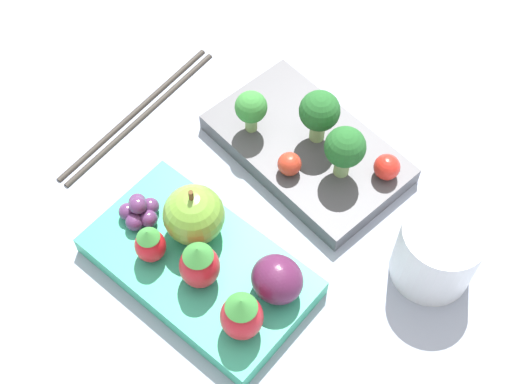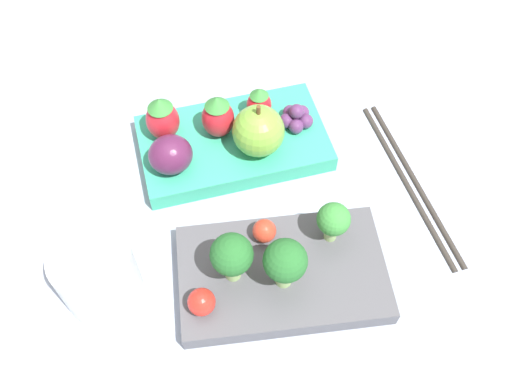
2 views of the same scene
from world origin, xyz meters
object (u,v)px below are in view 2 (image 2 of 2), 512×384
Objects in this scene: apple at (258,131)px; strawberry_1 at (162,118)px; cherry_tomato_1 at (264,231)px; strawberry_2 at (259,104)px; chopsticks_pair at (411,181)px; broccoli_floret_1 at (232,256)px; plum at (171,155)px; bento_box_fruit at (233,143)px; broccoli_floret_0 at (285,262)px; cherry_tomato_0 at (202,302)px; grape_cluster at (296,117)px; strawberry_0 at (218,116)px; broccoli_floret_2 at (333,220)px; bento_box_savoury at (282,274)px; drinking_cup at (97,275)px.

apple is 0.10m from strawberry_1.
cherry_tomato_1 is 0.16m from strawberry_1.
strawberry_2 is 0.18m from chopsticks_pair.
broccoli_floret_1 is 0.13m from plum.
broccoli_floret_1 is (0.04, 0.15, 0.04)m from bento_box_fruit.
apple is (-0.02, -0.15, -0.01)m from broccoli_floret_0.
apple is at bearing -115.80° from broccoli_floret_1.
cherry_tomato_0 is 0.09m from cherry_tomato_1.
broccoli_floret_1 is 1.41× the size of strawberry_2.
grape_cluster is (-0.11, -0.15, -0.02)m from broccoli_floret_1.
strawberry_1 is at bearing -91.81° from plum.
broccoli_floret_1 is (0.04, -0.02, -0.00)m from broccoli_floret_0.
strawberry_0 is 0.06m from plum.
chopsticks_pair is (-0.14, 0.07, -0.04)m from apple.
cherry_tomato_0 is at bearing 71.10° from strawberry_0.
bento_box_savoury is at bearing 20.20° from broccoli_floret_2.
strawberry_0 is at bearing -136.62° from drinking_cup.
strawberry_2 is at bearing -100.50° from broccoli_floret_0.
cherry_tomato_1 is 0.42× the size of strawberry_1.
grape_cluster is at bearing -157.51° from apple.
bento_box_fruit is 2.83× the size of drinking_cup.
drinking_cup is at bearing -31.45° from cherry_tomato_0.
broccoli_floret_1 reaches higher than strawberry_0.
cherry_tomato_1 is 0.55× the size of strawberry_2.
strawberry_2 is at bearing -82.80° from broccoli_floret_2.
broccoli_floret_0 is at bearing 67.65° from grape_cluster.
broccoli_floret_0 is (0.00, 0.01, 0.05)m from bento_box_savoury.
drinking_cup reaches higher than bento_box_fruit.
bento_box_savoury is 0.14m from apple.
broccoli_floret_2 reaches higher than bento_box_savoury.
cherry_tomato_1 is at bearing -179.15° from drinking_cup.
drinking_cup is 0.33× the size of chopsticks_pair.
bento_box_fruit is 0.08m from strawberry_1.
bento_box_savoury is at bearing 94.76° from strawberry_0.
chopsticks_pair is (-0.24, -0.08, -0.03)m from cherry_tomato_0.
cherry_tomato_1 is at bearing 76.14° from apple.
cherry_tomato_1 is 0.36× the size of apple.
broccoli_floret_0 reaches higher than strawberry_0.
bento_box_fruit is 0.08m from plum.
broccoli_floret_1 is 0.05m from cherry_tomato_1.
broccoli_floret_2 is 0.16m from strawberry_2.
plum is 0.63× the size of drinking_cup.
broccoli_floret_2 is 0.67× the size of drinking_cup.
apple is at bearing -149.58° from drinking_cup.
cherry_tomato_0 is 0.47× the size of strawberry_0.
chopsticks_pair is (-0.13, 0.11, -0.04)m from strawberry_2.
strawberry_1 is 0.76× the size of drinking_cup.
apple is at bearing -74.31° from broccoli_floret_2.
cherry_tomato_0 is at bearing 148.55° from drinking_cup.
strawberry_1 is at bearing -27.03° from apple.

